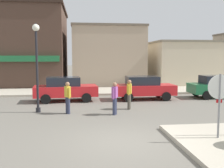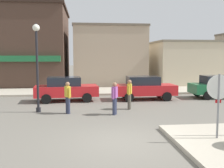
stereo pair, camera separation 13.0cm
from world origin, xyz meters
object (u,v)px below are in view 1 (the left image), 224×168
at_px(pedestrian_crossing_far, 129,93).
at_px(parked_car_second, 144,87).
at_px(stop_sign, 219,97).
at_px(pedestrian_kerb_side, 115,97).
at_px(parked_car_third, 218,86).
at_px(lamp_post, 37,55).
at_px(pedestrian_crossing_near, 68,97).
at_px(parked_car_nearest, 65,89).

bearing_deg(pedestrian_crossing_far, parked_car_second, 63.25).
distance_m(stop_sign, pedestrian_kerb_side, 5.44).
distance_m(parked_car_second, parked_car_third, 5.36).
bearing_deg(pedestrian_crossing_far, pedestrian_kerb_side, -127.24).
relative_size(stop_sign, lamp_post, 0.51).
xyz_separation_m(pedestrian_crossing_far, pedestrian_kerb_side, (-0.96, -1.27, 0.00)).
bearing_deg(stop_sign, parked_car_second, 92.41).
distance_m(pedestrian_crossing_near, pedestrian_kerb_side, 2.38).
relative_size(parked_car_nearest, pedestrian_crossing_far, 2.57).
xyz_separation_m(lamp_post, pedestrian_kerb_side, (3.86, -1.03, -2.09)).
bearing_deg(parked_car_second, stop_sign, -87.59).
bearing_deg(pedestrian_crossing_far, parked_car_nearest, 139.61).
height_order(parked_car_nearest, pedestrian_crossing_near, pedestrian_crossing_near).
height_order(parked_car_nearest, pedestrian_crossing_far, pedestrian_crossing_far).
bearing_deg(parked_car_second, lamp_post, -152.34).
xyz_separation_m(pedestrian_crossing_near, pedestrian_crossing_far, (3.28, 0.73, 0.00)).
height_order(lamp_post, pedestrian_crossing_near, lamp_post).
height_order(lamp_post, pedestrian_kerb_side, lamp_post).
height_order(parked_car_nearest, parked_car_third, same).
relative_size(stop_sign, pedestrian_crossing_far, 1.43).
xyz_separation_m(parked_car_third, pedestrian_kerb_side, (-7.89, -4.55, 0.06)).
bearing_deg(parked_car_second, parked_car_nearest, -179.66).
distance_m(parked_car_second, pedestrian_kerb_side, 5.06).
bearing_deg(parked_car_nearest, lamp_post, -109.90).
bearing_deg(pedestrian_kerb_side, lamp_post, 165.04).
height_order(parked_car_second, pedestrian_crossing_near, pedestrian_crossing_near).
bearing_deg(stop_sign, pedestrian_kerb_side, 122.57).
relative_size(parked_car_second, pedestrian_kerb_side, 2.50).
relative_size(parked_car_third, pedestrian_crossing_near, 2.50).
xyz_separation_m(stop_sign, pedestrian_crossing_far, (-1.94, 5.82, -0.65)).
bearing_deg(parked_car_third, parked_car_second, -178.16).
bearing_deg(pedestrian_crossing_far, lamp_post, -177.18).
height_order(parked_car_second, pedestrian_crossing_far, pedestrian_crossing_far).
xyz_separation_m(stop_sign, lamp_post, (-6.77, 5.58, 1.44)).
height_order(lamp_post, pedestrian_crossing_far, lamp_post).
height_order(parked_car_third, pedestrian_crossing_far, pedestrian_crossing_far).
bearing_deg(parked_car_second, pedestrian_crossing_far, -116.75).
xyz_separation_m(lamp_post, parked_car_third, (11.74, 3.52, -2.15)).
height_order(stop_sign, pedestrian_kerb_side, stop_sign).
distance_m(stop_sign, lamp_post, 8.89).
height_order(stop_sign, pedestrian_crossing_near, stop_sign).
height_order(pedestrian_crossing_far, pedestrian_kerb_side, same).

